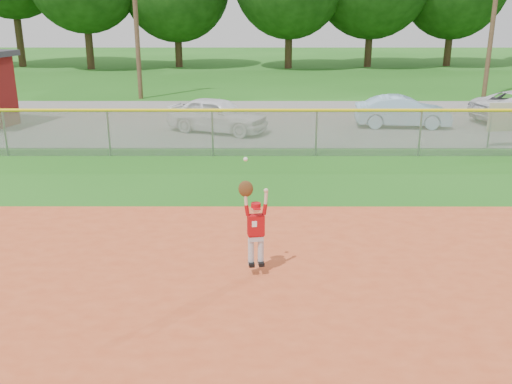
% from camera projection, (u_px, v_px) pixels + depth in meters
% --- Properties ---
extents(ground, '(120.00, 120.00, 0.00)m').
position_uv_depth(ground, '(377.00, 315.00, 9.01)').
color(ground, '#1F5F15').
rests_on(ground, ground).
extents(parking_strip, '(44.00, 10.00, 0.03)m').
position_uv_depth(parking_strip, '(302.00, 120.00, 24.21)').
color(parking_strip, slate).
rests_on(parking_strip, ground).
extents(car_white_a, '(4.17, 2.95, 1.32)m').
position_uv_depth(car_white_a, '(218.00, 115.00, 21.71)').
color(car_white_a, white).
rests_on(car_white_a, parking_strip).
extents(car_blue, '(3.79, 1.56, 1.22)m').
position_uv_depth(car_blue, '(402.00, 112.00, 22.64)').
color(car_blue, '#96C0E0').
rests_on(car_blue, parking_strip).
extents(outfield_fence, '(40.06, 0.10, 1.55)m').
position_uv_depth(outfield_fence, '(316.00, 129.00, 18.24)').
color(outfield_fence, gray).
rests_on(outfield_fence, ground).
extents(power_lines, '(19.40, 0.24, 9.00)m').
position_uv_depth(power_lines, '(315.00, 5.00, 28.46)').
color(power_lines, '#4C3823').
rests_on(power_lines, ground).
extents(ballplayer, '(0.53, 0.25, 2.01)m').
position_uv_depth(ballplayer, '(254.00, 224.00, 10.02)').
color(ballplayer, silver).
rests_on(ballplayer, ground).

